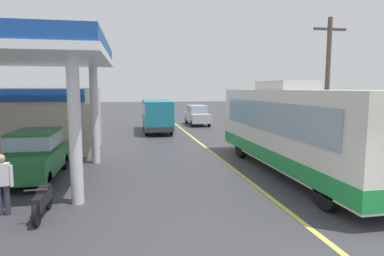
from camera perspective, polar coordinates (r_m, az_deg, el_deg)
The scene contains 10 objects.
ground at distance 25.08m, azimuth -0.87°, elevation -0.87°, with size 120.00×120.00×0.00m, color #38383D.
lane_divider_stripe at distance 20.22m, azimuth 1.55°, elevation -2.73°, with size 0.16×50.00×0.01m, color #D8CC4C.
coach_bus_main at distance 13.63m, azimuth 17.58°, elevation -0.43°, with size 2.60×11.04×3.69m.
gas_station_roadside at distance 17.58m, azimuth -28.20°, elevation 3.61°, with size 9.10×11.95×5.10m.
car_at_pump at distance 13.60m, azimuth -25.56°, elevation -3.81°, with size 1.70×4.20×1.82m.
minibus_opposing_lane at distance 25.76m, azimuth -6.15°, elevation 2.59°, with size 2.04×6.13×2.44m.
motorcycle_parked_forecourt at distance 9.69m, azimuth -24.44°, elevation -11.37°, with size 0.55×1.80×0.92m.
pedestrian_near_pump at distance 10.16m, azimuth -30.04°, elevation -7.99°, with size 0.55×0.22×1.66m.
car_trailing_behind_bus at distance 30.51m, azimuth 0.89°, elevation 2.43°, with size 1.70×4.20×1.82m.
utility_pole_roadside at distance 18.76m, azimuth 22.40°, elevation 7.28°, with size 1.80×0.24×7.00m.
Camera 1 is at (-4.24, -4.48, 3.38)m, focal length 30.77 mm.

